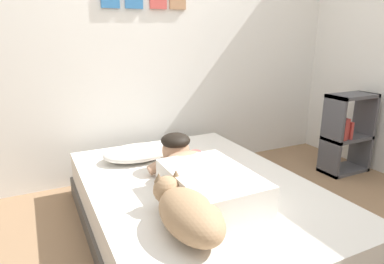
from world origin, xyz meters
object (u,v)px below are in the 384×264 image
bed (198,208)px  cell_phone (168,194)px  coffee_cup (196,156)px  dog (187,211)px  bookshelf (346,133)px  pillow (138,153)px  person_lying (200,175)px

bed → cell_phone: 0.31m
bed → coffee_cup: 0.45m
bed → cell_phone: (-0.24, -0.07, 0.19)m
dog → bookshelf: (2.02, 0.78, -0.08)m
coffee_cup → bed: bearing=-114.3°
dog → cell_phone: (0.06, 0.39, -0.10)m
coffee_cup → bookshelf: (1.56, -0.04, -0.02)m
dog → coffee_cup: 0.94m
cell_phone → bed: bearing=16.8°
bed → coffee_cup: size_ratio=15.63×
bed → bookshelf: bookshelf is taller
pillow → coffee_cup: 0.44m
person_lying → dog: 0.43m
bookshelf → dog: bearing=-158.8°
person_lying → bookshelf: 1.82m
bed → bookshelf: bearing=10.5°
person_lying → coffee_cup: person_lying is taller
cell_phone → bookshelf: bookshelf is taller
coffee_cup → person_lying: bearing=-113.8°
cell_phone → bookshelf: 1.99m
dog → cell_phone: dog is taller
pillow → dog: bearing=-94.2°
person_lying → cell_phone: 0.22m
pillow → cell_phone: bearing=-91.4°
person_lying → coffee_cup: bearing=66.2°
bed → coffee_cup: bearing=65.7°
dog → bookshelf: size_ratio=0.77×
dog → coffee_cup: (0.46, 0.82, -0.07)m
pillow → cell_phone: 0.65m
pillow → bed: bearing=-69.0°
cell_phone → coffee_cup: bearing=47.1°
dog → coffee_cup: dog is taller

